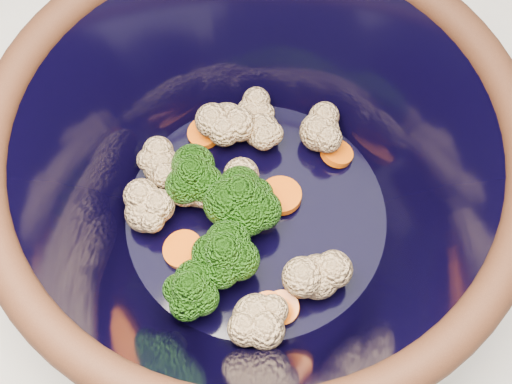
# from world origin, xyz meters

# --- Properties ---
(counter) EXTENTS (1.20, 1.20, 0.90)m
(counter) POSITION_xyz_m (0.00, 0.00, 0.45)
(counter) COLOR silver
(counter) RESTS_ON ground
(mixing_bowl) EXTENTS (0.46, 0.46, 0.16)m
(mixing_bowl) POSITION_xyz_m (-0.09, -0.03, 0.99)
(mixing_bowl) COLOR black
(mixing_bowl) RESTS_ON counter
(vegetable_pile) EXTENTS (0.18, 0.20, 0.06)m
(vegetable_pile) POSITION_xyz_m (-0.10, -0.04, 0.96)
(vegetable_pile) COLOR #608442
(vegetable_pile) RESTS_ON mixing_bowl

